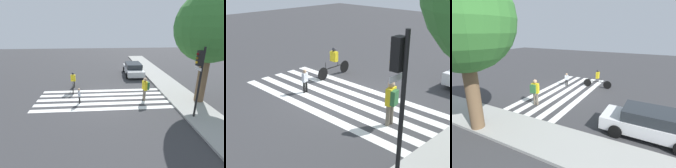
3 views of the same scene
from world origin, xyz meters
TOP-DOWN VIEW (x-y plane):
  - ground_plane at (0.00, 0.00)m, footprint 60.00×60.00m
  - sidewalk_curb at (0.00, 6.25)m, footprint 36.00×2.50m
  - crosswalk_stripes at (-0.00, 0.00)m, footprint 3.94×10.00m
  - traffic_light at (3.41, 5.45)m, footprint 0.60×0.50m
  - street_tree at (1.18, 7.14)m, footprint 4.71×4.71m
  - pedestrian_adult_tall_backpack at (0.49, 3.22)m, footprint 0.53×0.48m
  - pedestrian_adult_yellow_jacket at (0.65, -1.70)m, footprint 0.35×0.22m
  - cyclist_far_lane at (-2.03, -2.46)m, footprint 2.49×0.42m
  - car_parked_silver_sedan at (-6.53, 3.67)m, footprint 4.34×2.02m

SIDE VIEW (x-z plane):
  - ground_plane at x=0.00m, z-range 0.00..0.00m
  - crosswalk_stripes at x=0.00m, z-range 0.00..0.01m
  - sidewalk_curb at x=0.00m, z-range 0.00..0.14m
  - pedestrian_adult_yellow_jacket at x=0.65m, z-range 0.08..1.24m
  - car_parked_silver_sedan at x=-6.53m, z-range 0.02..1.40m
  - cyclist_far_lane at x=-2.03m, z-range 0.05..1.69m
  - pedestrian_adult_tall_backpack at x=0.49m, z-range 0.15..1.95m
  - traffic_light at x=3.41m, z-range 0.88..5.28m
  - street_tree at x=1.18m, z-range 1.47..9.22m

